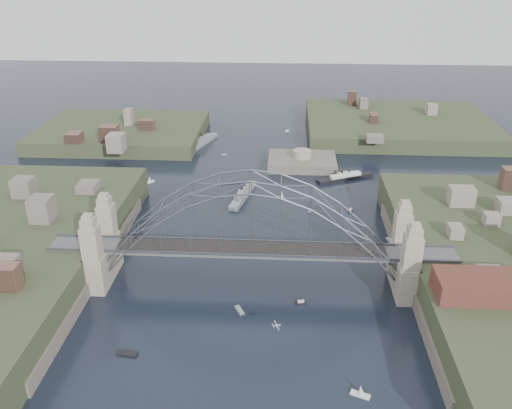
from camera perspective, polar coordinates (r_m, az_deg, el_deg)
The scene contains 24 objects.
ground at distance 116.73m, azimuth -0.53°, elevation -8.21°, with size 500.00×500.00×0.00m, color black.
bridge at distance 110.44m, azimuth -0.55°, elevation -2.86°, with size 84.00×13.80×24.60m.
headland_nw at distance 211.79m, azimuth -13.85°, elevation 6.88°, with size 60.00×45.00×9.00m, color #353C24.
headland_ne at distance 221.03m, azimuth 14.64°, elevation 7.62°, with size 70.00×55.00×9.50m, color #353C24.
fort_island at distance 179.37m, azimuth 4.83°, elevation 3.95°, with size 22.00×16.00×9.40m.
wharf_shed at distance 106.06m, azimuth 23.58°, elevation -7.94°, with size 20.00×8.00×4.00m, color #592D26.
finger_pier at distance 99.29m, azimuth 22.40°, elevation -16.91°, with size 4.00×22.00×1.40m, color #535356.
naval_cruiser_near at distance 155.28m, azimuth -1.38°, elevation 1.07°, with size 6.59×19.41×5.79m.
naval_cruiser_far at distance 200.98m, azimuth -5.47°, elevation 6.67°, with size 7.90×17.74×6.03m.
ocean_liner at distance 169.80m, azimuth 9.35°, elevation 2.83°, with size 18.12×10.65×4.64m.
aeroplane at distance 97.24m, azimuth 2.10°, elevation -12.58°, with size 1.56×2.72×0.41m.
small_boat_a at distance 133.48m, azimuth -7.14°, elevation -3.74°, with size 2.62×2.27×0.45m.
small_boat_b at distance 147.97m, azimuth 5.62°, elevation -0.64°, with size 0.92×2.02×0.45m.
small_boat_c at distance 108.53m, azimuth -1.77°, elevation -11.02°, with size 2.21×3.02×0.45m.
small_boat_d at distance 149.30m, azimuth 9.88°, elevation -0.61°, with size 1.49×2.42×1.43m.
small_boat_e at distance 168.42m, azimuth -11.10°, elevation 2.51°, with size 2.67×3.02×2.38m.
small_boat_f at distance 155.19m, azimuth 2.72°, elevation 1.06°, with size 1.44×1.92×2.38m.
small_boat_g at distance 92.40m, azimuth 10.93°, elevation -18.79°, with size 3.31×2.15×2.38m.
small_boat_h at distance 188.74m, azimuth -3.36°, elevation 5.25°, with size 1.81×0.95×0.45m.
small_boat_i at distance 136.50m, azimuth 13.79°, elevation -3.63°, with size 1.35×2.40×0.45m.
small_boat_j at distance 101.00m, azimuth -13.37°, elevation -15.02°, with size 3.76×1.59×0.45m.
small_boat_k at distance 214.28m, azimuth 3.29°, elevation 7.73°, with size 1.80×1.84×1.43m.
small_boat_l at distance 147.56m, azimuth -14.43°, elevation -1.38°, with size 1.13×2.88×1.43m.
small_boat_m at distance 110.69m, azimuth 4.73°, elevation -10.21°, with size 2.22×1.11×1.43m.
Camera 1 is at (6.85, -97.31, 64.11)m, focal length 38.08 mm.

